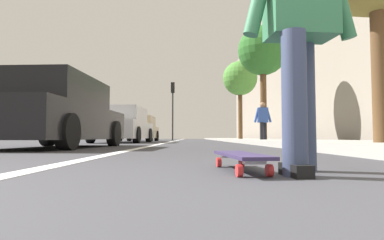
{
  "coord_description": "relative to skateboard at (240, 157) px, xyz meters",
  "views": [
    {
      "loc": [
        -0.94,
        0.14,
        0.22
      ],
      "look_at": [
        10.72,
        0.12,
        0.85
      ],
      "focal_mm": 30.26,
      "sensor_mm": 36.0,
      "label": 1
    }
  ],
  "objects": [
    {
      "name": "parked_car_far",
      "position": [
        17.29,
        3.46,
        0.62
      ],
      "size": [
        4.14,
        2.04,
        1.48
      ],
      "color": "tan",
      "rests_on": "ground"
    },
    {
      "name": "street_tree_far",
      "position": [
        17.73,
        -2.69,
        3.74
      ],
      "size": [
        2.13,
        2.13,
        4.95
      ],
      "color": "brown",
      "rests_on": "ground"
    },
    {
      "name": "ground_plane",
      "position": [
        8.86,
        0.17,
        -0.09
      ],
      "size": [
        80.0,
        80.0,
        0.0
      ],
      "primitive_type": "plane",
      "color": "#38383D"
    },
    {
      "name": "building_facade",
      "position": [
        20.86,
        -6.27,
        5.03
      ],
      "size": [
        40.0,
        1.2,
        10.25
      ],
      "primitive_type": "cube",
      "color": "gray",
      "rests_on": "ground"
    },
    {
      "name": "skateboard",
      "position": [
        0.0,
        0.0,
        0.0
      ],
      "size": [
        0.86,
        0.28,
        0.11
      ],
      "color": "red",
      "rests_on": "ground"
    },
    {
      "name": "traffic_light",
      "position": [
        22.59,
        1.76,
        2.97
      ],
      "size": [
        0.33,
        0.28,
        4.45
      ],
      "color": "#2D2D2D",
      "rests_on": "ground"
    },
    {
      "name": "pedestrian_distant",
      "position": [
        10.6,
        -2.49,
        0.83
      ],
      "size": [
        0.45,
        0.7,
        1.61
      ],
      "color": "black",
      "rests_on": "ground"
    },
    {
      "name": "sidewalk_curb",
      "position": [
        16.86,
        -3.09,
        -0.02
      ],
      "size": [
        52.0,
        3.2,
        0.14
      ],
      "primitive_type": "cube",
      "color": "#9E9B93",
      "rests_on": "ground"
    },
    {
      "name": "parked_car_mid",
      "position": [
        11.58,
        3.24,
        0.62
      ],
      "size": [
        4.39,
        2.14,
        1.48
      ],
      "color": "#B7B7BC",
      "rests_on": "ground"
    },
    {
      "name": "parked_car_near",
      "position": [
        4.77,
        3.21,
        0.61
      ],
      "size": [
        4.47,
        2.09,
        1.48
      ],
      "color": "black",
      "rests_on": "ground"
    },
    {
      "name": "street_tree_mid",
      "position": [
        11.33,
        -2.69,
        3.74
      ],
      "size": [
        2.09,
        2.09,
        4.93
      ],
      "color": "brown",
      "rests_on": "ground"
    },
    {
      "name": "skater_person",
      "position": [
        -0.15,
        -0.35,
        0.84
      ],
      "size": [
        0.48,
        0.72,
        1.64
      ],
      "color": "#384260",
      "rests_on": "ground"
    },
    {
      "name": "lane_stripe_white",
      "position": [
        18.86,
        1.36,
        -0.09
      ],
      "size": [
        52.0,
        0.16,
        0.01
      ],
      "primitive_type": "cube",
      "color": "silver",
      "rests_on": "ground"
    }
  ]
}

